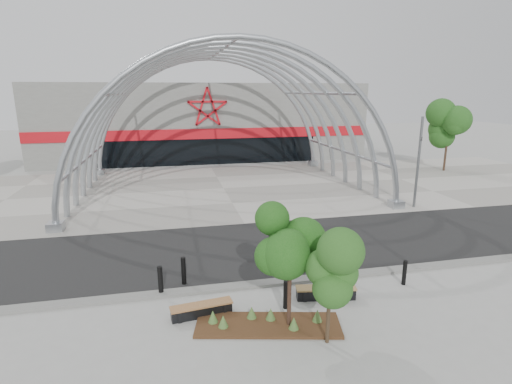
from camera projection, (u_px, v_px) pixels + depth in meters
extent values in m
plane|color=#999994|center=(278.00, 280.00, 15.71)|extent=(140.00, 140.00, 0.00)
cube|color=black|center=(258.00, 247.00, 19.02)|extent=(140.00, 7.00, 0.02)
cube|color=gray|center=(223.00, 188.00, 30.37)|extent=(60.00, 17.00, 0.04)
cube|color=slate|center=(280.00, 282.00, 15.46)|extent=(60.00, 0.50, 0.12)
cube|color=slate|center=(201.00, 119.00, 46.42)|extent=(34.00, 15.00, 8.00)
cube|color=black|center=(209.00, 152.00, 40.04)|extent=(22.00, 0.25, 2.60)
cube|color=red|center=(208.00, 134.00, 39.60)|extent=(34.00, 0.30, 1.00)
torus|color=#A0A6AB|center=(241.00, 219.00, 23.28)|extent=(20.36, 0.36, 20.36)
torus|color=#A0A6AB|center=(234.00, 207.00, 25.65)|extent=(20.36, 0.36, 20.36)
torus|color=#A0A6AB|center=(228.00, 197.00, 28.01)|extent=(20.36, 0.36, 20.36)
torus|color=#A0A6AB|center=(223.00, 189.00, 30.38)|extent=(20.36, 0.36, 20.36)
torus|color=#A0A6AB|center=(219.00, 182.00, 32.74)|extent=(20.36, 0.36, 20.36)
torus|color=#A0A6AB|center=(216.00, 175.00, 35.11)|extent=(20.36, 0.36, 20.36)
torus|color=#A0A6AB|center=(212.00, 170.00, 37.47)|extent=(20.36, 0.36, 20.36)
cylinder|color=#A0A6AB|center=(343.00, 151.00, 31.76)|extent=(0.20, 15.00, 0.20)
cylinder|color=#A0A6AB|center=(314.00, 93.00, 30.11)|extent=(0.20, 15.00, 0.20)
cylinder|color=#A0A6AB|center=(221.00, 50.00, 27.91)|extent=(0.20, 15.00, 0.20)
cylinder|color=#A0A6AB|center=(118.00, 93.00, 27.15)|extent=(0.20, 15.00, 0.20)
cylinder|color=#A0A6AB|center=(85.00, 160.00, 27.72)|extent=(0.20, 15.00, 0.20)
cube|color=#A0A6AB|center=(56.00, 227.00, 21.13)|extent=(0.80, 0.80, 0.50)
cube|color=#A0A6AB|center=(100.00, 172.00, 35.32)|extent=(0.80, 0.80, 0.50)
cube|color=#A0A6AB|center=(396.00, 204.00, 25.31)|extent=(0.80, 0.80, 0.50)
cube|color=#A0A6AB|center=(313.00, 163.00, 39.50)|extent=(0.80, 0.80, 0.50)
cube|color=#3A2414|center=(268.00, 325.00, 12.64)|extent=(4.76, 2.39, 0.09)
cone|color=#4F7435|center=(223.00, 321.00, 12.42)|extent=(0.32, 0.32, 0.39)
cone|color=#4F7435|center=(271.00, 314.00, 12.84)|extent=(0.32, 0.32, 0.39)
cone|color=#4F7435|center=(294.00, 323.00, 12.32)|extent=(0.32, 0.32, 0.39)
cone|color=#4F7435|center=(252.00, 312.00, 12.93)|extent=(0.32, 0.32, 0.39)
cone|color=#4F7435|center=(317.00, 315.00, 12.74)|extent=(0.32, 0.32, 0.39)
cone|color=#4F7435|center=(213.00, 316.00, 12.68)|extent=(0.32, 0.32, 0.39)
cylinder|color=slate|center=(418.00, 163.00, 24.79)|extent=(0.16, 0.16, 5.74)
imported|color=black|center=(420.00, 143.00, 24.48)|extent=(0.33, 0.81, 0.16)
cylinder|color=black|center=(289.00, 297.00, 12.40)|extent=(0.13, 0.13, 2.02)
ellipsoid|color=#0E3C0C|center=(291.00, 242.00, 11.95)|extent=(1.73, 1.73, 2.20)
cylinder|color=#312617|center=(328.00, 316.00, 11.64)|extent=(0.11, 0.11, 1.72)
ellipsoid|color=#224E1A|center=(331.00, 267.00, 11.25)|extent=(1.42, 1.42, 1.87)
cube|color=black|center=(202.00, 311.00, 13.20)|extent=(2.03, 0.63, 0.34)
cube|color=black|center=(179.00, 314.00, 12.95)|extent=(0.18, 0.45, 0.40)
cube|color=black|center=(224.00, 306.00, 13.44)|extent=(0.18, 0.45, 0.40)
cube|color=brown|center=(201.00, 305.00, 13.14)|extent=(2.09, 0.71, 0.06)
cube|color=black|center=(326.00, 294.00, 14.30)|extent=(2.13, 0.74, 0.36)
cube|color=black|center=(304.00, 294.00, 14.25)|extent=(0.20, 0.47, 0.42)
cube|color=black|center=(347.00, 293.00, 14.33)|extent=(0.20, 0.47, 0.42)
cube|color=olive|center=(326.00, 288.00, 14.24)|extent=(2.19, 0.82, 0.06)
cylinder|color=black|center=(160.00, 281.00, 14.46)|extent=(0.18, 0.18, 1.12)
cylinder|color=black|center=(184.00, 271.00, 15.27)|extent=(0.18, 0.18, 1.11)
cylinder|color=black|center=(286.00, 295.00, 13.59)|extent=(0.16, 0.16, 1.01)
cylinder|color=black|center=(349.00, 272.00, 15.38)|extent=(0.14, 0.14, 0.90)
cylinder|color=black|center=(404.00, 273.00, 15.26)|extent=(0.16, 0.16, 0.98)
cylinder|color=#2F1F16|center=(445.00, 155.00, 36.76)|extent=(0.20, 0.20, 3.03)
ellipsoid|color=#164714|center=(449.00, 125.00, 36.08)|extent=(2.70, 2.70, 3.30)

